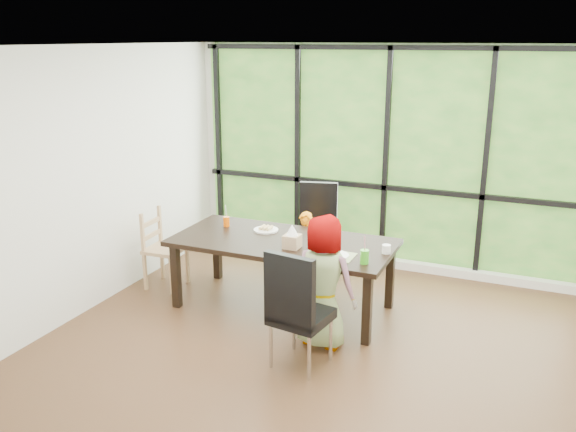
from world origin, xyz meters
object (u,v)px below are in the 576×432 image
object	(u,v)px
dining_table	(283,274)
tissue_box	(292,241)
chair_end_beech	(165,249)
white_mug	(386,249)
chair_window_leather	(316,230)
child_older	(324,282)
green_cup	(364,257)
chair_interior_leather	(301,308)
orange_cup	(226,221)
plate_near	(335,255)
child_toddler	(306,249)
plate_far	(266,230)

from	to	relation	value
dining_table	tissue_box	size ratio (longest dim) A/B	14.56
chair_end_beech	white_mug	distance (m)	2.56
chair_window_leather	chair_end_beech	distance (m)	1.80
chair_window_leather	child_older	size ratio (longest dim) A/B	0.86
chair_end_beech	green_cup	bearing A→B (deg)	-99.90
chair_interior_leather	chair_end_beech	distance (m)	2.30
orange_cup	white_mug	bearing A→B (deg)	-4.90
dining_table	white_mug	world-z (taller)	white_mug
child_older	white_mug	distance (m)	0.77
chair_end_beech	plate_near	bearing A→B (deg)	-99.01
chair_end_beech	tissue_box	world-z (taller)	chair_end_beech
white_mug	chair_interior_leather	bearing A→B (deg)	-113.76
chair_interior_leather	plate_near	size ratio (longest dim) A/B	3.93
child_toddler	plate_far	xyz separation A→B (m)	(-0.30, -0.43, 0.32)
chair_end_beech	child_older	bearing A→B (deg)	-108.33
plate_near	dining_table	bearing A→B (deg)	159.64
chair_end_beech	plate_far	world-z (taller)	chair_end_beech
green_cup	child_toddler	bearing A→B (deg)	135.08
child_toddler	plate_far	size ratio (longest dim) A/B	3.25
chair_window_leather	child_toddler	distance (m)	0.45
dining_table	chair_interior_leather	xyz separation A→B (m)	(0.62, -1.02, 0.17)
chair_window_leather	chair_interior_leather	world-z (taller)	same
plate_near	green_cup	xyz separation A→B (m)	(0.31, -0.07, 0.06)
plate_far	white_mug	distance (m)	1.39
orange_cup	green_cup	bearing A→B (deg)	-16.34
dining_table	chair_interior_leather	size ratio (longest dim) A/B	2.11
child_older	green_cup	size ratio (longest dim) A/B	9.66
child_toddler	white_mug	distance (m)	1.29
chair_end_beech	plate_far	size ratio (longest dim) A/B	3.34
dining_table	white_mug	size ratio (longest dim) A/B	26.69
dining_table	chair_window_leather	distance (m)	1.09
plate_far	white_mug	xyz separation A→B (m)	(1.38, -0.18, 0.03)
child_older	child_toddler	bearing A→B (deg)	-56.20
chair_window_leather	green_cup	bearing A→B (deg)	-68.75
child_older	green_cup	xyz separation A→B (m)	(0.29, 0.29, 0.19)
chair_end_beech	plate_far	xyz separation A→B (m)	(1.16, 0.23, 0.31)
plate_near	chair_window_leather	bearing A→B (deg)	117.18
child_toddler	green_cup	xyz separation A→B (m)	(0.96, -0.96, 0.38)
chair_window_leather	orange_cup	xyz separation A→B (m)	(-0.74, -0.89, 0.26)
chair_window_leather	chair_interior_leather	xyz separation A→B (m)	(0.65, -2.10, 0.00)
chair_end_beech	plate_near	xyz separation A→B (m)	(2.10, -0.23, 0.31)
dining_table	tissue_box	world-z (taller)	tissue_box
plate_near	tissue_box	size ratio (longest dim) A/B	1.76
chair_interior_leather	green_cup	xyz separation A→B (m)	(0.34, 0.70, 0.28)
plate_far	orange_cup	size ratio (longest dim) A/B	2.48
plate_near	green_cup	world-z (taller)	green_cup
dining_table	child_toddler	distance (m)	0.65
chair_window_leather	tissue_box	bearing A→B (deg)	-94.80
dining_table	plate_near	bearing A→B (deg)	-20.36
orange_cup	white_mug	size ratio (longest dim) A/B	1.28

